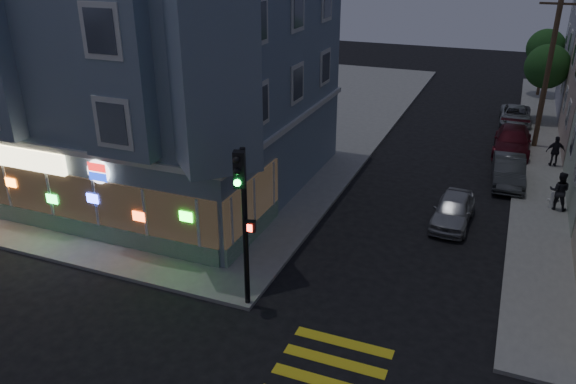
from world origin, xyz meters
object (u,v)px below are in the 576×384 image
Objects in this scene: parked_car_c at (512,141)px; street_tree_near at (547,67)px; traffic_signal at (243,204)px; parked_car_a at (453,210)px; fire_hydrant at (553,199)px; pedestrian_a at (560,191)px; parked_car_b at (509,171)px; parked_car_d at (515,116)px; street_tree_far at (546,48)px; pedestrian_b at (556,151)px; utility_pole at (548,71)px.

street_tree_near is at bearing 78.86° from parked_car_c.
parked_car_a is at bearing 39.88° from traffic_signal.
parked_car_a is 11.46m from traffic_signal.
traffic_signal reaches higher than street_tree_near.
traffic_signal reaches higher than fire_hydrant.
parked_car_c is at bearing -68.13° from pedestrian_a.
parked_car_b is (-1.50, -12.69, -3.20)m from street_tree_near.
fire_hydrant is (2.12, -2.68, -0.12)m from parked_car_b.
street_tree_near is 1.19× the size of parked_car_d.
pedestrian_b is (0.80, -17.32, -2.92)m from street_tree_far.
parked_car_c is 5.82× the size of fire_hydrant.
pedestrian_a is at bearing 37.89° from parked_car_a.
street_tree_near is 1.00× the size of street_tree_far.
parked_car_c is at bearing 86.48° from parked_car_b.
parked_car_c is at bearing -101.32° from street_tree_near.
pedestrian_b reaches higher than parked_car_d.
parked_car_a is 6.20m from parked_car_b.
street_tree_near is 0.93× the size of traffic_signal.
street_tree_near reaches higher than fire_hydrant.
utility_pole reaches higher than pedestrian_b.
fire_hydrant is at bearing 39.26° from parked_car_a.
pedestrian_a reaches higher than parked_car_b.
street_tree_far is 23.61m from fire_hydrant.
street_tree_far reaches higher than parked_car_c.
utility_pole is 23.71m from traffic_signal.
pedestrian_a reaches higher than fire_hydrant.
utility_pole reaches higher than pedestrian_a.
parked_car_b is at bearing -92.47° from parked_car_d.
utility_pole reaches higher than street_tree_far.
parked_car_d is at bearing -143.34° from street_tree_near.
pedestrian_b is 2.95m from parked_car_c.
fire_hydrant is (-0.18, -6.05, -0.40)m from pedestrian_b.
pedestrian_b is 0.30× the size of traffic_signal.
utility_pole is 6.06m from street_tree_near.
traffic_signal is (-10.18, -12.45, 2.93)m from pedestrian_a.
street_tree_far reaches higher than fire_hydrant.
parked_car_b is 0.78× the size of traffic_signal.
pedestrian_a is at bearing -83.93° from utility_pole.
utility_pole is 10.18× the size of fire_hydrant.
street_tree_far is 1.03× the size of parked_car_c.
parked_car_d is (-1.50, -9.12, -3.32)m from street_tree_far.
utility_pole reaches higher than parked_car_a.
parked_car_b is (-1.50, -20.69, -3.20)m from street_tree_far.
parked_car_b is 0.86× the size of parked_car_c.
parked_car_c is (-1.50, -15.49, -3.19)m from street_tree_far.
street_tree_near is at bearing 81.47° from parked_car_a.
parked_car_d is (-1.30, 4.88, -4.18)m from utility_pole.
pedestrian_b is (1.00, -3.32, -3.79)m from utility_pole.
pedestrian_b is (0.00, 6.08, -0.07)m from pedestrian_a.
street_tree_far reaches higher than parked_car_d.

